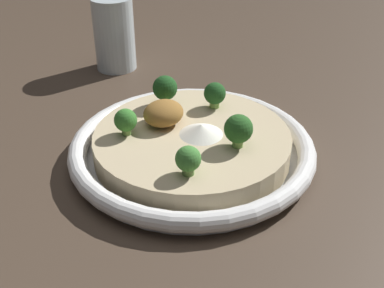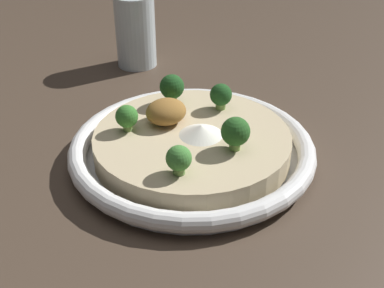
% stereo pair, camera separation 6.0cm
% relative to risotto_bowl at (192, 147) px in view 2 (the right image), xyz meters
% --- Properties ---
extents(ground_plane, '(6.00, 6.00, 0.00)m').
position_rel_risotto_bowl_xyz_m(ground_plane, '(0.00, 0.00, -0.02)').
color(ground_plane, '#47382B').
extents(risotto_bowl, '(0.31, 0.31, 0.04)m').
position_rel_risotto_bowl_xyz_m(risotto_bowl, '(0.00, 0.00, 0.00)').
color(risotto_bowl, white).
rests_on(risotto_bowl, ground_plane).
extents(cheese_sprinkle, '(0.05, 0.05, 0.01)m').
position_rel_risotto_bowl_xyz_m(cheese_sprinkle, '(0.01, -0.01, 0.03)').
color(cheese_sprinkle, white).
rests_on(cheese_sprinkle, risotto_bowl).
extents(crispy_onion_garnish, '(0.05, 0.05, 0.03)m').
position_rel_risotto_bowl_xyz_m(crispy_onion_garnish, '(-0.01, 0.04, 0.04)').
color(crispy_onion_garnish, olive).
rests_on(crispy_onion_garnish, risotto_bowl).
extents(broccoli_right, '(0.03, 0.03, 0.04)m').
position_rel_risotto_bowl_xyz_m(broccoli_right, '(0.07, 0.02, 0.04)').
color(broccoli_right, '#759E4C').
rests_on(broccoli_right, risotto_bowl).
extents(broccoli_back_left, '(0.03, 0.03, 0.03)m').
position_rel_risotto_bowl_xyz_m(broccoli_back_left, '(-0.06, 0.06, 0.04)').
color(broccoli_back_left, '#759E4C').
rests_on(broccoli_back_left, risotto_bowl).
extents(broccoli_back_right, '(0.03, 0.03, 0.04)m').
position_rel_risotto_bowl_xyz_m(broccoli_back_right, '(0.03, 0.08, 0.04)').
color(broccoli_back_right, '#668E47').
rests_on(broccoli_back_right, risotto_bowl).
extents(broccoli_front_left, '(0.03, 0.03, 0.03)m').
position_rel_risotto_bowl_xyz_m(broccoli_front_left, '(-0.07, -0.05, 0.04)').
color(broccoli_front_left, '#668E47').
rests_on(broccoli_front_left, risotto_bowl).
extents(broccoli_front_right, '(0.03, 0.03, 0.04)m').
position_rel_risotto_bowl_xyz_m(broccoli_front_right, '(0.01, -0.06, 0.04)').
color(broccoli_front_right, '#759E4C').
rests_on(broccoli_front_right, risotto_bowl).
extents(drinking_glass, '(0.07, 0.07, 0.12)m').
position_rel_risotto_bowl_xyz_m(drinking_glass, '(0.13, 0.30, 0.04)').
color(drinking_glass, silver).
rests_on(drinking_glass, ground_plane).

